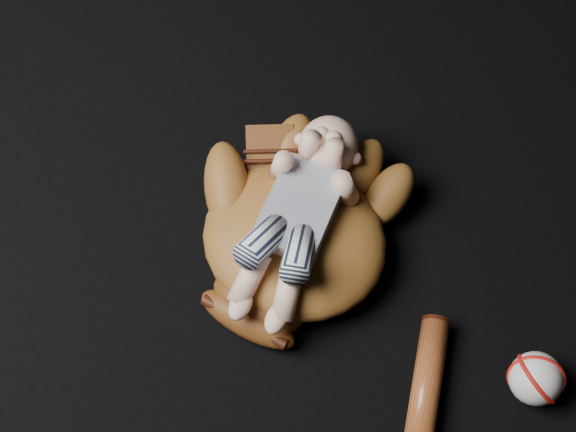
{
  "coord_description": "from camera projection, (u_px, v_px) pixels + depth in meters",
  "views": [
    {
      "loc": [
        0.21,
        -0.41,
        1.28
      ],
      "look_at": [
        -0.04,
        0.17,
        0.07
      ],
      "focal_mm": 55.0,
      "sensor_mm": 36.0,
      "label": 1
    }
  ],
  "objects": [
    {
      "name": "baseball_glove",
      "position": [
        294.0,
        235.0,
        1.36
      ],
      "size": [
        0.41,
        0.45,
        0.13
      ],
      "primitive_type": null,
      "rotation": [
        0.0,
        0.0,
        -0.12
      ],
      "color": "brown",
      "rests_on": "ground"
    },
    {
      "name": "newborn_baby",
      "position": [
        294.0,
        221.0,
        1.31
      ],
      "size": [
        0.17,
        0.36,
        0.14
      ],
      "primitive_type": null,
      "rotation": [
        0.0,
        0.0,
        0.02
      ],
      "color": "beige",
      "rests_on": "baseball_glove"
    },
    {
      "name": "baseball",
      "position": [
        536.0,
        379.0,
        1.28
      ],
      "size": [
        0.1,
        0.1,
        0.08
      ],
      "primitive_type": "sphere",
      "rotation": [
        0.0,
        0.0,
        -0.33
      ],
      "color": "silver",
      "rests_on": "ground"
    }
  ]
}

